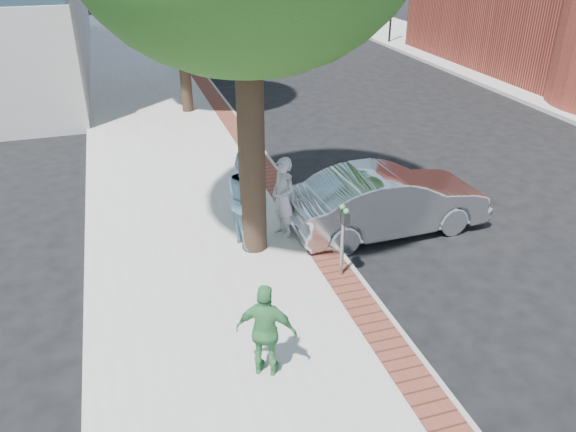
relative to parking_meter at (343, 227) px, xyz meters
name	(u,v)px	position (x,y,z in m)	size (l,w,h in m)	color
ground	(312,299)	(-0.73, -0.39, -1.21)	(120.00, 120.00, 0.00)	black
sidewalk	(175,154)	(-2.23, 7.61, -1.13)	(5.00, 60.00, 0.15)	#9E9991
brick_strip	(246,144)	(-0.03, 7.61, -1.05)	(0.60, 60.00, 0.01)	brown
curb	(258,145)	(0.32, 7.61, -1.13)	(0.10, 60.00, 0.15)	gray
signal_near	(183,11)	(0.17, 21.61, 1.05)	(0.70, 0.15, 3.80)	black
signal_far	(392,3)	(11.77, 21.61, 1.05)	(0.70, 0.15, 3.80)	black
parking_meter	(343,227)	(0.00, 0.00, 0.00)	(0.12, 0.32, 1.47)	gray
person_gray	(283,198)	(-0.59, 1.86, -0.17)	(0.64, 0.42, 1.76)	#A8A7AC
person_officer	(247,198)	(-1.39, 1.77, -0.02)	(1.00, 0.78, 2.06)	#7DA6C1
person_green	(266,331)	(-2.06, -2.11, -0.28)	(0.90, 0.38, 1.54)	#408D4C
sedan_silver	(388,201)	(1.75, 1.61, -0.47)	(1.56, 4.46, 1.47)	silver
bg_car	(239,49)	(2.30, 18.64, -0.37)	(1.96, 4.88, 1.66)	black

